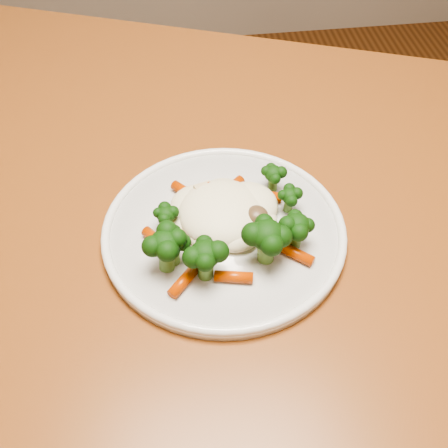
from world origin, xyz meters
The scene contains 3 objects.
dining_table centered at (-0.25, -0.25, 0.66)m, with size 1.49×1.25×0.75m.
plate centered at (-0.26, -0.25, 0.76)m, with size 0.27×0.27×0.01m, color white.
meal centered at (-0.26, -0.26, 0.78)m, with size 0.19×0.16×0.05m.
Camera 1 is at (-0.32, -0.66, 1.23)m, focal length 45.00 mm.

